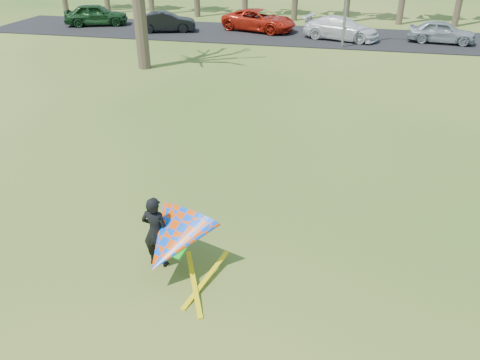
% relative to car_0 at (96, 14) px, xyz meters
% --- Properties ---
extents(ground, '(100.00, 100.00, 0.00)m').
position_rel_car_0_xyz_m(ground, '(16.09, -25.36, -0.83)').
color(ground, '#1E5512').
rests_on(ground, ground).
extents(parking_strip, '(46.00, 7.00, 0.06)m').
position_rel_car_0_xyz_m(parking_strip, '(16.09, -0.36, -0.80)').
color(parking_strip, black).
rests_on(parking_strip, ground).
extents(car_0, '(4.88, 3.33, 1.54)m').
position_rel_car_0_xyz_m(car_0, '(0.00, 0.00, 0.00)').
color(car_0, '#183D1B').
rests_on(car_0, parking_strip).
extents(car_1, '(4.24, 2.54, 1.32)m').
position_rel_car_0_xyz_m(car_1, '(5.94, -1.18, -0.11)').
color(car_1, black).
rests_on(car_1, parking_strip).
extents(car_2, '(5.70, 3.89, 1.45)m').
position_rel_car_0_xyz_m(car_2, '(12.20, 0.52, -0.05)').
color(car_2, red).
rests_on(car_2, parking_strip).
extents(car_3, '(5.24, 3.30, 1.41)m').
position_rel_car_0_xyz_m(car_3, '(17.90, -1.17, -0.07)').
color(car_3, white).
rests_on(car_3, parking_strip).
extents(car_4, '(4.21, 2.15, 1.37)m').
position_rel_car_0_xyz_m(car_4, '(24.13, -0.84, -0.09)').
color(car_4, '#969CA2').
rests_on(car_4, parking_strip).
extents(kite_flyer, '(2.13, 2.39, 2.02)m').
position_rel_car_0_xyz_m(kite_flyer, '(15.14, -25.76, 0.01)').
color(kite_flyer, black).
rests_on(kite_flyer, ground).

